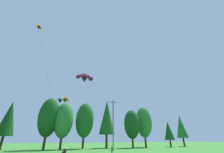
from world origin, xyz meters
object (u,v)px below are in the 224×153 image
object	(u,v)px
parafoil_kite_mid_orange	(65,100)
parafoil_kite_far_blue_white	(60,101)
kite_flyer_mid	(112,151)
parafoil_kite_low_magenta	(85,78)
parafoil_kite_high_red_yellow	(39,28)
utility_pole	(113,122)

from	to	relation	value
parafoil_kite_mid_orange	parafoil_kite_far_blue_white	distance (m)	1.20
kite_flyer_mid	parafoil_kite_low_magenta	bearing A→B (deg)	112.53
parafoil_kite_high_red_yellow	parafoil_kite_mid_orange	world-z (taller)	parafoil_kite_high_red_yellow
utility_pole	parafoil_kite_low_magenta	world-z (taller)	parafoil_kite_low_magenta
parafoil_kite_high_red_yellow	parafoil_kite_low_magenta	xyz separation A→B (m)	(10.98, 0.40, -10.40)
parafoil_kite_high_red_yellow	parafoil_kite_far_blue_white	size ratio (longest dim) A/B	1.18
parafoil_kite_low_magenta	parafoil_kite_far_blue_white	bearing A→B (deg)	119.40
parafoil_kite_low_magenta	kite_flyer_mid	bearing A→B (deg)	-67.47
parafoil_kite_high_red_yellow	parafoil_kite_far_blue_white	xyz separation A→B (m)	(6.51, 8.33, -13.87)
parafoil_kite_low_magenta	parafoil_kite_high_red_yellow	bearing A→B (deg)	-177.90
kite_flyer_mid	parafoil_kite_far_blue_white	distance (m)	20.62
parafoil_kite_high_red_yellow	parafoil_kite_low_magenta	distance (m)	15.12
parafoil_kite_high_red_yellow	parafoil_kite_mid_orange	bearing A→B (deg)	46.56
utility_pole	parafoil_kite_high_red_yellow	world-z (taller)	parafoil_kite_high_red_yellow
utility_pole	parafoil_kite_far_blue_white	distance (m)	14.20
parafoil_kite_mid_orange	parafoil_kite_low_magenta	distance (m)	8.98
parafoil_kite_high_red_yellow	parafoil_kite_far_blue_white	world-z (taller)	parafoil_kite_high_red_yellow
utility_pole	parafoil_kite_far_blue_white	xyz separation A→B (m)	(-13.25, 1.58, 4.84)
utility_pole	parafoil_kite_high_red_yellow	distance (m)	28.04
utility_pole	parafoil_kite_low_magenta	bearing A→B (deg)	-144.13
kite_flyer_mid	parafoil_kite_mid_orange	world-z (taller)	parafoil_kite_mid_orange
parafoil_kite_mid_orange	kite_flyer_mid	bearing A→B (deg)	-67.10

